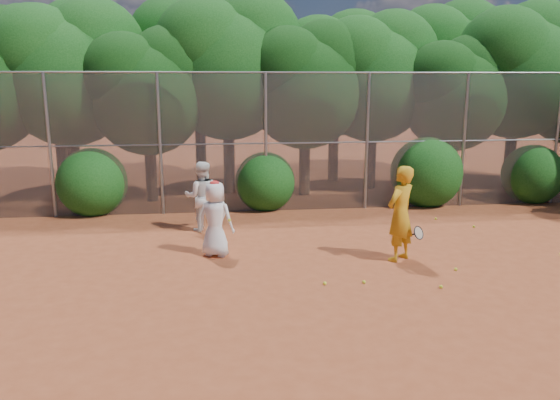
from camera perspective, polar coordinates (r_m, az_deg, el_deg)
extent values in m
plane|color=brown|center=(10.67, 7.00, -8.56)|extent=(80.00, 80.00, 0.00)
cylinder|color=gray|center=(16.41, -22.93, 5.18)|extent=(0.09, 0.09, 4.00)
cylinder|color=gray|center=(15.84, -12.42, 5.65)|extent=(0.09, 0.09, 4.00)
cylinder|color=gray|center=(15.83, -1.49, 5.93)|extent=(0.09, 0.09, 4.00)
cylinder|color=gray|center=(16.38, 9.07, 6.00)|extent=(0.09, 0.09, 4.00)
cylinder|color=gray|center=(17.43, 18.66, 5.89)|extent=(0.09, 0.09, 4.00)
cylinder|color=gray|center=(18.91, 26.95, 5.66)|extent=(0.09, 0.09, 4.00)
cylinder|color=gray|center=(15.85, 2.16, 13.18)|extent=(20.00, 0.05, 0.05)
cylinder|color=gray|center=(15.95, 2.10, 5.98)|extent=(20.00, 0.04, 0.04)
cube|color=slate|center=(15.95, 2.10, 5.98)|extent=(20.00, 0.02, 4.00)
sphere|color=black|center=(19.12, -26.74, 13.21)|extent=(3.05, 3.05, 3.05)
cylinder|color=black|center=(18.90, -20.69, 3.95)|extent=(0.38, 0.38, 2.52)
sphere|color=#114512|center=(18.72, -21.29, 11.43)|extent=(4.03, 4.03, 4.03)
sphere|color=#114512|center=(18.96, -18.80, 14.68)|extent=(3.23, 3.23, 3.23)
sphere|color=#114512|center=(18.63, -23.88, 13.71)|extent=(3.02, 3.02, 3.02)
cylinder|color=black|center=(17.79, -13.34, 3.36)|extent=(0.36, 0.36, 2.17)
sphere|color=black|center=(17.59, -13.69, 10.21)|extent=(3.47, 3.47, 3.47)
sphere|color=black|center=(17.86, -11.44, 13.14)|extent=(2.78, 2.78, 2.78)
sphere|color=black|center=(17.40, -15.95, 12.36)|extent=(2.60, 2.60, 2.60)
cylinder|color=black|center=(18.63, -5.35, 4.81)|extent=(0.39, 0.39, 2.66)
sphere|color=#114512|center=(18.46, -5.52, 12.85)|extent=(4.26, 4.26, 4.26)
sphere|color=#114512|center=(18.96, -2.95, 16.10)|extent=(3.40, 3.40, 3.40)
sphere|color=#114512|center=(18.17, -7.99, 15.48)|extent=(3.19, 3.19, 3.19)
cylinder|color=black|center=(18.30, 2.58, 4.10)|extent=(0.37, 0.37, 2.27)
sphere|color=black|center=(18.10, 2.65, 11.10)|extent=(3.64, 3.64, 3.64)
sphere|color=black|center=(18.59, 4.77, 13.91)|extent=(2.91, 2.91, 2.91)
sphere|color=black|center=(17.74, 0.73, 13.43)|extent=(2.73, 2.73, 2.73)
cylinder|color=black|center=(19.61, 9.45, 4.77)|extent=(0.38, 0.38, 2.45)
sphere|color=#114512|center=(19.43, 9.71, 11.80)|extent=(3.92, 3.92, 3.92)
sphere|color=#114512|center=(20.05, 11.72, 14.54)|extent=(3.14, 3.14, 3.14)
sphere|color=#114512|center=(18.98, 8.01, 14.21)|extent=(2.94, 2.94, 2.94)
cylinder|color=black|center=(19.56, 17.32, 3.83)|extent=(0.36, 0.36, 2.10)
sphere|color=black|center=(19.37, 17.72, 9.86)|extent=(3.36, 3.36, 3.36)
sphere|color=black|center=(19.95, 19.28, 12.23)|extent=(2.69, 2.69, 2.69)
sphere|color=black|center=(18.89, 16.52, 11.92)|extent=(2.52, 2.52, 2.52)
cylinder|color=black|center=(21.18, 22.92, 4.71)|extent=(0.39, 0.39, 2.59)
sphere|color=#114512|center=(21.03, 23.52, 11.57)|extent=(4.14, 4.14, 4.14)
sphere|color=#114512|center=(21.83, 25.15, 14.16)|extent=(3.32, 3.32, 3.32)
sphere|color=#114512|center=(20.42, 22.36, 14.00)|extent=(3.11, 3.11, 3.11)
cylinder|color=black|center=(21.35, -21.87, 4.90)|extent=(0.39, 0.39, 2.62)
sphere|color=#114512|center=(21.20, -22.45, 11.80)|extent=(4.20, 4.20, 4.20)
sphere|color=#114512|center=(21.43, -20.16, 14.79)|extent=(3.36, 3.36, 3.36)
sphere|color=#114512|center=(21.12, -24.85, 13.88)|extent=(3.15, 3.15, 3.15)
cylinder|color=black|center=(20.81, -8.29, 5.74)|extent=(0.40, 0.40, 2.80)
sphere|color=#114512|center=(20.67, -8.53, 13.31)|extent=(4.48, 4.48, 4.48)
sphere|color=#114512|center=(21.16, -6.07, 16.40)|extent=(3.58, 3.58, 3.58)
sphere|color=#114512|center=(20.40, -10.93, 15.76)|extent=(3.36, 3.36, 3.36)
cylinder|color=black|center=(20.90, 5.60, 5.45)|extent=(0.38, 0.38, 2.52)
sphere|color=#114512|center=(20.74, 5.75, 12.24)|extent=(4.03, 4.03, 4.03)
sphere|color=#114512|center=(21.33, 7.76, 14.91)|extent=(3.23, 3.23, 3.23)
sphere|color=#114512|center=(20.31, 3.98, 14.54)|extent=(3.02, 3.02, 3.02)
cylinder|color=black|center=(22.83, 16.44, 5.87)|extent=(0.40, 0.40, 2.73)
sphere|color=#114512|center=(22.69, 16.87, 12.59)|extent=(4.37, 4.37, 4.37)
sphere|color=#114512|center=(23.48, 18.64, 15.13)|extent=(3.49, 3.49, 3.49)
sphere|color=#114512|center=(22.12, 15.48, 14.95)|extent=(3.28, 3.28, 3.28)
sphere|color=#114512|center=(16.59, -19.04, 2.06)|extent=(2.00, 2.00, 2.00)
sphere|color=#114512|center=(16.29, -1.57, 2.21)|extent=(1.80, 1.80, 1.80)
sphere|color=#114512|center=(17.42, 15.06, 3.13)|extent=(2.20, 2.20, 2.20)
sphere|color=#114512|center=(19.02, 24.89, 2.69)|extent=(1.90, 1.90, 1.90)
imported|color=gold|center=(11.86, 12.47, -1.40)|extent=(0.90, 0.85, 2.06)
torus|color=black|center=(11.89, 14.29, -3.35)|extent=(0.33, 0.30, 0.29)
cylinder|color=black|center=(12.02, 13.48, -3.57)|extent=(0.18, 0.24, 0.14)
imported|color=white|center=(12.01, -6.77, -1.99)|extent=(0.96, 0.83, 1.66)
ellipsoid|color=red|center=(11.83, -6.86, 1.72)|extent=(0.22, 0.22, 0.13)
sphere|color=yellow|center=(11.81, -5.31, -2.10)|extent=(0.07, 0.07, 0.07)
imported|color=white|center=(14.01, -8.16, 0.36)|extent=(0.90, 0.72, 1.80)
torus|color=black|center=(13.73, -6.93, -0.27)|extent=(0.31, 0.15, 0.29)
cylinder|color=black|center=(13.95, -6.96, -0.42)|extent=(0.05, 0.27, 0.13)
sphere|color=yellow|center=(11.76, 17.89, -6.90)|extent=(0.07, 0.07, 0.07)
sphere|color=yellow|center=(15.21, 19.60, -2.63)|extent=(0.07, 0.07, 0.07)
sphere|color=yellow|center=(10.74, 16.48, -8.68)|extent=(0.07, 0.07, 0.07)
sphere|color=yellow|center=(10.66, 8.77, -8.46)|extent=(0.07, 0.07, 0.07)
sphere|color=yellow|center=(15.73, 15.96, -1.88)|extent=(0.07, 0.07, 0.07)
sphere|color=yellow|center=(10.50, 4.70, -8.67)|extent=(0.07, 0.07, 0.07)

